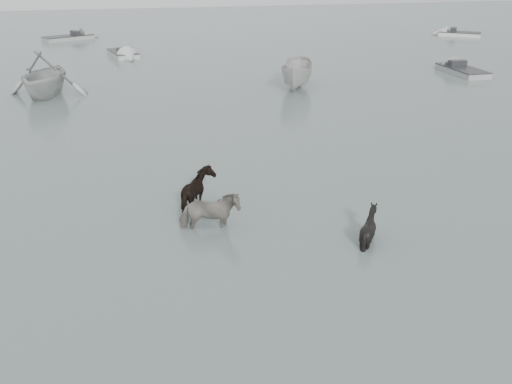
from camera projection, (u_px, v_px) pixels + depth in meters
ground at (237, 241)px, 15.52m from camera, size 140.00×140.00×0.00m
pony_pinto at (209, 206)px, 15.89m from camera, size 1.78×0.93×1.45m
pony_dark at (199, 184)px, 17.42m from camera, size 1.28×1.47×1.43m
pony_black at (370, 219)px, 15.31m from camera, size 1.38×1.29×1.28m
rowboat_trail at (44, 72)px, 30.48m from camera, size 5.31×5.81×2.60m
boat_small at (298, 73)px, 32.50m from camera, size 3.30×4.79×1.73m
skiff_port at (463, 68)px, 36.41m from camera, size 1.64×5.62×0.75m
skiff_mid at (123, 51)px, 42.42m from camera, size 2.72×5.21×0.75m
skiff_star at (460, 32)px, 52.55m from camera, size 5.05×4.28×0.75m
skiff_far at (68, 36)px, 50.25m from camera, size 5.96×4.20×0.75m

